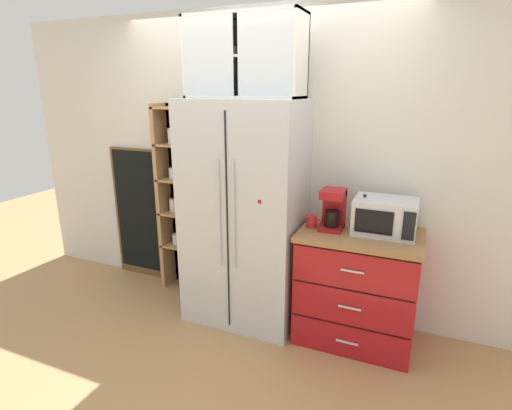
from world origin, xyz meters
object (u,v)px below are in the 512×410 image
object	(u,v)px
refrigerator	(245,214)
mug_red	(312,221)
microwave	(385,216)
chalkboard_menu	(140,214)
bottle_cobalt	(363,215)
coffee_maker	(333,209)

from	to	relation	value
refrigerator	mug_red	bearing A→B (deg)	-0.40
microwave	chalkboard_menu	distance (m)	2.44
bottle_cobalt	chalkboard_menu	distance (m)	2.29
coffee_maker	microwave	bearing A→B (deg)	6.44
coffee_maker	chalkboard_menu	world-z (taller)	chalkboard_menu
microwave	mug_red	bearing A→B (deg)	-171.62
coffee_maker	mug_red	world-z (taller)	coffee_maker
refrigerator	chalkboard_menu	distance (m)	1.37
refrigerator	mug_red	xyz separation A→B (m)	(0.57, -0.00, 0.02)
coffee_maker	mug_red	size ratio (longest dim) A/B	2.67
refrigerator	mug_red	size ratio (longest dim) A/B	15.84
coffee_maker	chalkboard_menu	distance (m)	2.08
refrigerator	bottle_cobalt	bearing A→B (deg)	4.11
refrigerator	microwave	xyz separation A→B (m)	(1.09, 0.07, 0.10)
bottle_cobalt	refrigerator	bearing A→B (deg)	-175.89
refrigerator	microwave	bearing A→B (deg)	3.84
chalkboard_menu	refrigerator	bearing A→B (deg)	-12.41
refrigerator	chalkboard_menu	xyz separation A→B (m)	(-1.32, 0.29, -0.24)
bottle_cobalt	mug_red	bearing A→B (deg)	-169.10
mug_red	bottle_cobalt	bearing A→B (deg)	10.90
coffee_maker	mug_red	bearing A→B (deg)	-166.92
microwave	chalkboard_menu	size ratio (longest dim) A/B	0.33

